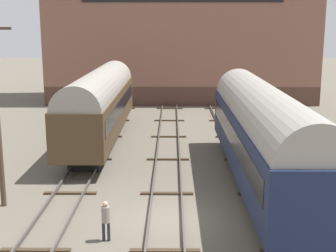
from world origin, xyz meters
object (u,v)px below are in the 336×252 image
Objects in this scene: train_car_brown at (100,102)px; person_worker at (106,217)px; bench at (326,175)px; train_car_navy at (262,131)px.

train_car_brown reaches higher than person_worker.
person_worker is (2.50, -15.59, -1.96)m from train_car_brown.
train_car_brown is at bearing 134.52° from bench.
train_car_navy is at bearing 130.31° from bench.
train_car_brown is at bearing 99.11° from person_worker.
bench is 0.87× the size of person_worker.
train_car_navy reaches higher than train_car_brown.
train_car_navy is 3.96m from bench.
train_car_brown is at bearing 135.68° from train_car_navy.
person_worker is at bearing -138.66° from train_car_navy.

